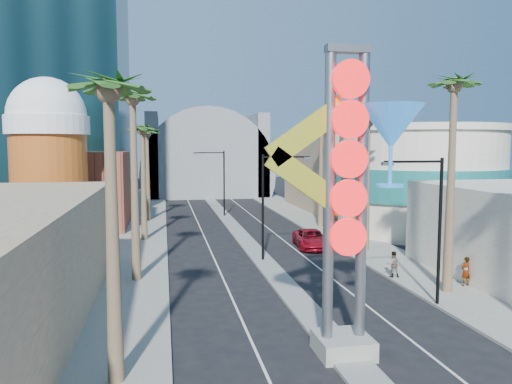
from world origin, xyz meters
The scene contains 23 objects.
sidewalk_west centered at (-9.50, 35.00, 0.07)m, with size 5.00×100.00×0.15m, color gray.
sidewalk_east centered at (9.50, 35.00, 0.07)m, with size 5.00×100.00×0.15m, color gray.
median centered at (0.00, 38.00, 0.07)m, with size 1.60×84.00×0.15m, color gray.
hotel_tower centered at (-22.00, 52.00, 25.00)m, with size 20.00×20.00×50.00m, color black.
brick_filler_west centered at (-16.00, 38.00, 4.00)m, with size 10.00×10.00×8.00m, color brown.
filler_east centered at (16.00, 48.00, 5.00)m, with size 10.00×20.00×10.00m, color #9D7B65.
beer_mug centered at (-17.00, 30.00, 7.84)m, with size 7.00×7.00×14.50m.
turquoise_building centered at (18.00, 30.00, 5.25)m, with size 16.60×16.60×10.60m.
canopy centered at (0.00, 72.00, 4.31)m, with size 22.00×16.00×22.00m.
neon_sign centered at (0.82, 2.96, 7.31)m, with size 6.53×2.60×12.55m.
streetlight_0 centered at (0.55, 20.00, 4.88)m, with size 3.79×0.25×8.00m.
streetlight_1 centered at (-0.55, 44.00, 4.88)m, with size 3.79×0.25×8.00m.
streetlight_2 centered at (6.72, 8.00, 4.83)m, with size 3.45×0.25×8.00m.
palm_0 centered at (-9.00, 2.00, 9.93)m, with size 2.40×2.40×11.70m.
palm_1 centered at (-9.00, 16.00, 10.82)m, with size 2.40×2.40×12.70m.
palm_2 centered at (-9.00, 30.00, 9.48)m, with size 2.40×2.40×11.20m.
palm_3 centered at (-9.00, 42.00, 9.48)m, with size 2.40×2.40×11.20m.
palm_5 centered at (9.00, 10.00, 11.27)m, with size 2.40×2.40×13.20m.
palm_6 centered at (9.00, 22.00, 9.93)m, with size 2.40×2.40×11.70m.
palm_7 centered at (9.00, 34.00, 10.82)m, with size 2.40×2.40×12.70m.
red_pickup centered at (5.01, 24.10, 0.77)m, with size 2.54×5.52×1.53m, color maroon.
pedestrian_a centered at (10.72, 10.83, 1.04)m, with size 0.65×0.43×1.78m, color gray.
pedestrian_b centered at (7.30, 13.53, 0.99)m, with size 0.82×0.64×1.68m, color gray.
Camera 1 is at (-7.19, -15.97, 8.62)m, focal length 35.00 mm.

